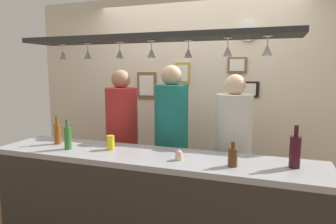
{
  "coord_description": "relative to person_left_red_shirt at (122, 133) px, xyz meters",
  "views": [
    {
      "loc": [
        0.9,
        -2.49,
        1.69
      ],
      "look_at": [
        0.0,
        0.1,
        1.3
      ],
      "focal_mm": 31.75,
      "sensor_mm": 36.0,
      "label": 1
    }
  ],
  "objects": [
    {
      "name": "bottle_beer_brown_stubby",
      "position": [
        1.26,
        -0.73,
        0.06
      ],
      "size": [
        0.07,
        0.07,
        0.18
      ],
      "color": "#512D14",
      "rests_on": "bar_counter"
    },
    {
      "name": "hanging_wineglass_left",
      "position": [
        -0.01,
        -0.57,
        0.8
      ],
      "size": [
        0.07,
        0.07,
        0.13
      ],
      "color": "silver",
      "rests_on": "overhead_glass_rack"
    },
    {
      "name": "picture_frame_crest",
      "position": [
        0.45,
        0.75,
        0.63
      ],
      "size": [
        0.18,
        0.02,
        0.26
      ],
      "color": "#B29338",
      "rests_on": "back_wall"
    },
    {
      "name": "back_wall",
      "position": [
        0.59,
        0.8,
        0.28
      ],
      "size": [
        4.4,
        0.06,
        2.6
      ],
      "primitive_type": "cube",
      "color": "beige",
      "rests_on": "ground_plane"
    },
    {
      "name": "bottle_wine_dark_red",
      "position": [
        1.67,
        -0.62,
        0.11
      ],
      "size": [
        0.08,
        0.08,
        0.3
      ],
      "color": "#380F19",
      "rests_on": "bar_counter"
    },
    {
      "name": "hanging_wineglass_center_right",
      "position": [
        0.88,
        -0.54,
        0.8
      ],
      "size": [
        0.07,
        0.07,
        0.13
      ],
      "color": "silver",
      "rests_on": "overhead_glass_rack"
    },
    {
      "name": "hanging_wineglass_far_left",
      "position": [
        -0.28,
        -0.54,
        0.8
      ],
      "size": [
        0.07,
        0.07,
        0.13
      ],
      "color": "silver",
      "rests_on": "overhead_glass_rack"
    },
    {
      "name": "hanging_wineglass_center",
      "position": [
        0.6,
        -0.62,
        0.8
      ],
      "size": [
        0.07,
        0.07,
        0.13
      ],
      "color": "silver",
      "rests_on": "overhead_glass_rack"
    },
    {
      "name": "overhead_glass_rack",
      "position": [
        0.59,
        -0.6,
        0.92
      ],
      "size": [
        2.2,
        0.36,
        0.04
      ],
      "primitive_type": "cube",
      "color": "black"
    },
    {
      "name": "person_middle_teal_shirt",
      "position": [
        0.56,
        0.0,
        0.03
      ],
      "size": [
        0.34,
        0.34,
        1.74
      ],
      "color": "#2D334C",
      "rests_on": "ground_plane"
    },
    {
      "name": "hanging_wineglass_center_left",
      "position": [
        0.31,
        -0.58,
        0.8
      ],
      "size": [
        0.07,
        0.07,
        0.13
      ],
      "color": "silver",
      "rests_on": "overhead_glass_rack"
    },
    {
      "name": "hanging_wineglass_right",
      "position": [
        1.19,
        -0.65,
        0.8
      ],
      "size": [
        0.07,
        0.07,
        0.13
      ],
      "color": "silver",
      "rests_on": "overhead_glass_rack"
    },
    {
      "name": "picture_frame_upper_small",
      "position": [
        1.11,
        0.75,
        0.72
      ],
      "size": [
        0.22,
        0.02,
        0.18
      ],
      "color": "brown",
      "rests_on": "back_wall"
    },
    {
      "name": "person_left_red_shirt",
      "position": [
        0.0,
        0.0,
        0.0
      ],
      "size": [
        0.34,
        0.34,
        1.69
      ],
      "color": "#2D334C",
      "rests_on": "ground_plane"
    },
    {
      "name": "cupcake",
      "position": [
        0.86,
        -0.71,
        0.03
      ],
      "size": [
        0.06,
        0.06,
        0.08
      ],
      "color": "beige",
      "rests_on": "bar_counter"
    },
    {
      "name": "bottle_beer_amber_tall",
      "position": [
        -0.34,
        -0.61,
        0.09
      ],
      "size": [
        0.06,
        0.06,
        0.26
      ],
      "color": "brown",
      "rests_on": "bar_counter"
    },
    {
      "name": "bar_counter",
      "position": [
        0.59,
        -0.81,
        -0.34
      ],
      "size": [
        2.7,
        0.55,
        1.02
      ],
      "color": "#99999E",
      "rests_on": "ground_plane"
    },
    {
      "name": "hanging_wineglass_far_right",
      "position": [
        1.46,
        -0.67,
        0.8
      ],
      "size": [
        0.07,
        0.07,
        0.13
      ],
      "color": "silver",
      "rests_on": "overhead_glass_rack"
    },
    {
      "name": "bottle_beer_green_import",
      "position": [
        -0.13,
        -0.73,
        0.1
      ],
      "size": [
        0.06,
        0.06,
        0.26
      ],
      "color": "#336B2D",
      "rests_on": "bar_counter"
    },
    {
      "name": "picture_frame_caricature",
      "position": [
        -0.03,
        0.75,
        0.47
      ],
      "size": [
        0.26,
        0.02,
        0.34
      ],
      "color": "brown",
      "rests_on": "back_wall"
    },
    {
      "name": "drink_can",
      "position": [
        0.22,
        -0.62,
        0.05
      ],
      "size": [
        0.07,
        0.07,
        0.12
      ],
      "primitive_type": "cylinder",
      "color": "yellow",
      "rests_on": "bar_counter"
    },
    {
      "name": "picture_frame_lower_pair",
      "position": [
        1.22,
        0.75,
        0.45
      ],
      "size": [
        0.3,
        0.02,
        0.18
      ],
      "color": "black",
      "rests_on": "back_wall"
    },
    {
      "name": "wall_clock",
      "position": [
        1.23,
        0.75,
        1.1
      ],
      "size": [
        0.22,
        0.03,
        0.22
      ],
      "primitive_type": "cylinder",
      "rotation": [
        1.57,
        0.0,
        0.0
      ],
      "color": "white",
      "rests_on": "back_wall"
    },
    {
      "name": "person_right_white_patterned_shirt",
      "position": [
        1.18,
        0.0,
        -0.03
      ],
      "size": [
        0.34,
        0.34,
        1.65
      ],
      "color": "#2D334C",
      "rests_on": "ground_plane"
    }
  ]
}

